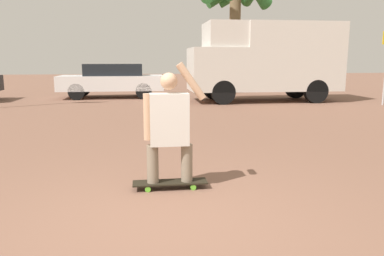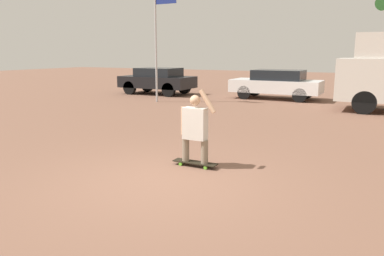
{
  "view_description": "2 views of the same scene",
  "coord_description": "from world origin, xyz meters",
  "px_view_note": "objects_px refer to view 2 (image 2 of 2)",
  "views": [
    {
      "loc": [
        -0.21,
        -3.31,
        1.55
      ],
      "look_at": [
        0.49,
        1.91,
        0.59
      ],
      "focal_mm": 35.0,
      "sensor_mm": 36.0,
      "label": 1
    },
    {
      "loc": [
        3.33,
        -5.24,
        2.19
      ],
      "look_at": [
        -0.07,
        1.28,
        0.72
      ],
      "focal_mm": 35.0,
      "sensor_mm": 36.0,
      "label": 2
    }
  ],
  "objects_px": {
    "parked_car_black": "(158,80)",
    "flagpole": "(158,33)",
    "skateboard": "(195,163)",
    "parked_car_white": "(277,83)",
    "person_skateboarder": "(195,126)"
  },
  "relations": [
    {
      "from": "parked_car_white",
      "to": "parked_car_black",
      "type": "distance_m",
      "value": 6.33
    },
    {
      "from": "parked_car_white",
      "to": "flagpole",
      "type": "bearing_deg",
      "value": -140.69
    },
    {
      "from": "skateboard",
      "to": "flagpole",
      "type": "bearing_deg",
      "value": 126.49
    },
    {
      "from": "skateboard",
      "to": "person_skateboarder",
      "type": "distance_m",
      "value": 0.74
    },
    {
      "from": "person_skateboarder",
      "to": "parked_car_white",
      "type": "xyz_separation_m",
      "value": [
        -1.52,
        11.62,
        -0.07
      ]
    },
    {
      "from": "parked_car_white",
      "to": "flagpole",
      "type": "distance_m",
      "value": 6.14
    },
    {
      "from": "skateboard",
      "to": "flagpole",
      "type": "distance_m",
      "value": 10.41
    },
    {
      "from": "flagpole",
      "to": "parked_car_white",
      "type": "bearing_deg",
      "value": 39.31
    },
    {
      "from": "parked_car_black",
      "to": "skateboard",
      "type": "bearing_deg",
      "value": -54.18
    },
    {
      "from": "parked_car_black",
      "to": "flagpole",
      "type": "relative_size",
      "value": 0.77
    },
    {
      "from": "parked_car_white",
      "to": "skateboard",
      "type": "bearing_deg",
      "value": -82.53
    },
    {
      "from": "skateboard",
      "to": "flagpole",
      "type": "height_order",
      "value": "flagpole"
    },
    {
      "from": "person_skateboarder",
      "to": "parked_car_white",
      "type": "height_order",
      "value": "person_skateboarder"
    },
    {
      "from": "skateboard",
      "to": "person_skateboarder",
      "type": "height_order",
      "value": "person_skateboarder"
    },
    {
      "from": "skateboard",
      "to": "parked_car_white",
      "type": "xyz_separation_m",
      "value": [
        -1.52,
        11.62,
        0.68
      ]
    }
  ]
}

